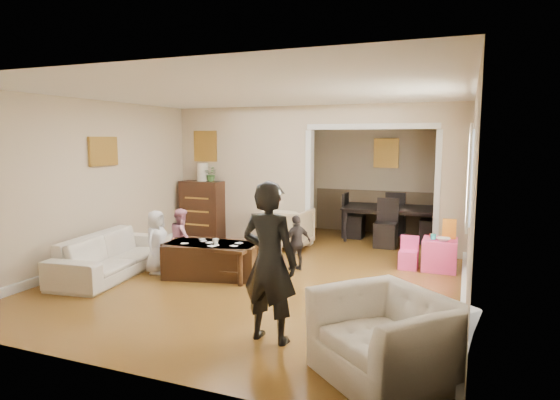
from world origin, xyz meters
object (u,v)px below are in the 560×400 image
at_px(armchair_front, 387,338).
at_px(play_table, 440,255).
at_px(sofa, 113,254).
at_px(child_kneel_b, 182,238).
at_px(table_lamp, 203,172).
at_px(coffee_cup, 216,242).
at_px(dresser, 203,210).
at_px(adult_person, 269,262).
at_px(dining_table, 391,224).
at_px(child_kneel_a, 156,242).
at_px(coffee_table, 212,260).
at_px(armchair_back, 288,228).
at_px(cyan_cup, 433,237).
at_px(child_toddler, 297,243).

relative_size(armchair_front, play_table, 2.18).
relative_size(sofa, child_kneel_b, 2.23).
bearing_deg(table_lamp, coffee_cup, -55.66).
height_order(sofa, table_lamp, table_lamp).
bearing_deg(dresser, adult_person, -51.93).
height_order(dining_table, child_kneel_a, child_kneel_a).
relative_size(table_lamp, child_kneel_b, 0.39).
bearing_deg(armchair_front, coffee_table, -175.16).
height_order(sofa, coffee_table, sofa).
bearing_deg(table_lamp, armchair_front, -45.01).
relative_size(table_lamp, coffee_cup, 3.96).
bearing_deg(adult_person, coffee_cup, -41.31).
height_order(sofa, armchair_back, armchair_back).
bearing_deg(adult_person, armchair_front, 170.42).
relative_size(armchair_front, dining_table, 0.58).
distance_m(dresser, coffee_table, 2.74).
bearing_deg(sofa, dining_table, -48.57).
distance_m(dresser, adult_person, 5.09).
xyz_separation_m(coffee_cup, child_kneel_a, (-0.95, -0.10, -0.06)).
height_order(table_lamp, coffee_cup, table_lamp).
distance_m(cyan_cup, child_toddler, 2.08).
relative_size(dresser, table_lamp, 3.23).
distance_m(coffee_cup, play_table, 3.40).
relative_size(play_table, dining_table, 0.27).
relative_size(sofa, coffee_cup, 22.60).
bearing_deg(armchair_front, child_kneel_a, -166.60).
xyz_separation_m(sofa, dining_table, (3.47, 3.92, 0.03)).
distance_m(dining_table, adult_person, 5.23).
xyz_separation_m(adult_person, child_toddler, (-0.60, 2.48, -0.38)).
distance_m(table_lamp, coffee_table, 2.93).
bearing_deg(play_table, coffee_table, -152.92).
xyz_separation_m(coffee_table, dining_table, (2.06, 3.47, 0.08)).
distance_m(table_lamp, child_kneel_a, 2.65).
height_order(adult_person, child_toddler, adult_person).
xyz_separation_m(child_kneel_a, child_toddler, (1.90, 0.90, -0.05)).
bearing_deg(child_toddler, child_kneel_b, -40.06).
bearing_deg(coffee_table, child_kneel_b, 156.80).
relative_size(child_kneel_a, child_toddler, 1.11).
bearing_deg(coffee_cup, cyan_cup, 28.68).
bearing_deg(armchair_back, sofa, 57.41).
bearing_deg(child_toddler, coffee_table, -18.94).
xyz_separation_m(play_table, child_toddler, (-2.02, -0.82, 0.19)).
relative_size(coffee_table, child_kneel_b, 1.42).
height_order(armchair_back, cyan_cup, armchair_back).
bearing_deg(adult_person, sofa, -16.59).
bearing_deg(armchair_front, coffee_cup, -175.46).
bearing_deg(armchair_front, child_kneel_b, -172.90).
bearing_deg(cyan_cup, play_table, 26.57).
bearing_deg(armchair_front, armchair_back, 161.31).
relative_size(coffee_cup, child_kneel_a, 0.10).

